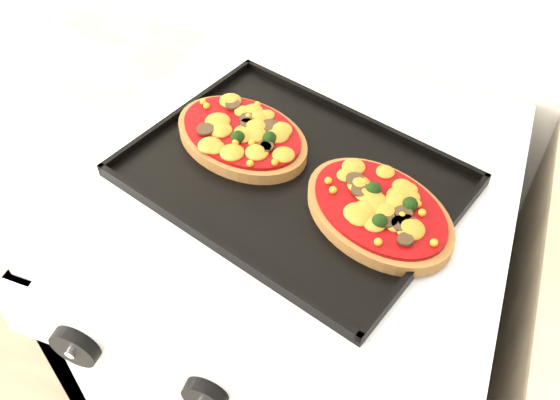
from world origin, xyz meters
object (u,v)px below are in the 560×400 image
at_px(stove, 297,338).
at_px(pizza_left, 242,134).
at_px(pizza_right, 379,210).
at_px(baking_tray, 293,175).

xyz_separation_m(stove, pizza_left, (-0.11, 0.02, 0.48)).
relative_size(stove, pizza_left, 4.19).
height_order(stove, pizza_left, pizza_left).
relative_size(pizza_left, pizza_right, 0.99).
relative_size(baking_tray, pizza_left, 2.06).
distance_m(stove, pizza_left, 0.49).
height_order(baking_tray, pizza_right, pizza_right).
bearing_deg(pizza_right, pizza_left, 162.36).
bearing_deg(baking_tray, pizza_right, 3.12).
height_order(stove, baking_tray, baking_tray).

